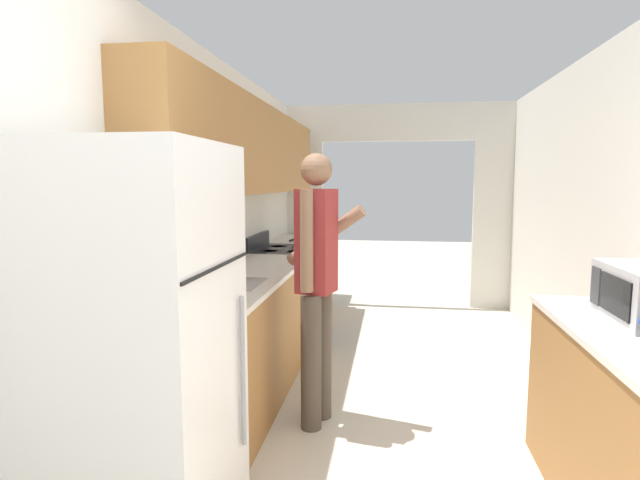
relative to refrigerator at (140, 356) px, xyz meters
The scene contains 7 objects.
wall_left 1.90m from the refrigerator, 99.19° to the left, with size 0.38×7.46×2.50m.
wall_far_with_doorway 4.62m from the refrigerator, 76.92° to the left, with size 3.16×0.06×2.50m.
counter_left 2.22m from the refrigerator, 91.07° to the left, with size 0.62×3.92×0.90m.
refrigerator is the anchor object (origin of this frame).
range_oven 2.95m from the refrigerator, 90.64° to the left, with size 0.66×0.78×1.04m.
person 1.34m from the refrigerator, 66.41° to the left, with size 0.55×0.44×1.73m.
knife 3.60m from the refrigerator, 91.59° to the left, with size 0.08×0.32×0.02m.
Camera 1 is at (-0.03, -1.20, 1.56)m, focal length 28.00 mm.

